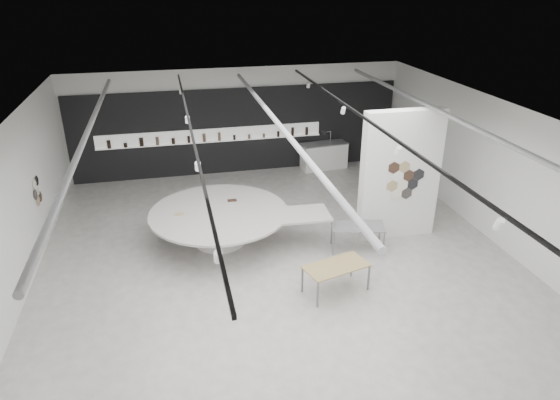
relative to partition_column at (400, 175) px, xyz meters
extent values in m
cube|color=#BCB8B2|center=(-3.50, -1.00, -1.80)|extent=(12.00, 14.00, 0.01)
cube|color=silver|center=(-3.50, -1.00, 2.01)|extent=(12.00, 14.00, 0.01)
cube|color=white|center=(-3.50, 6.01, 0.10)|extent=(12.00, 0.01, 3.80)
cube|color=white|center=(2.50, -1.00, 0.10)|extent=(0.01, 14.00, 3.80)
cube|color=white|center=(-9.51, -1.00, 0.10)|extent=(0.01, 14.00, 3.80)
cylinder|color=#939396|center=(-7.70, -0.50, 1.82)|extent=(0.12, 12.00, 0.12)
cylinder|color=#939396|center=(-3.50, -0.50, 1.82)|extent=(0.12, 12.00, 0.12)
cylinder|color=#939396|center=(0.70, -0.50, 1.82)|extent=(0.12, 12.00, 0.12)
cube|color=black|center=(-5.50, -1.00, 1.90)|extent=(0.05, 13.00, 0.06)
cylinder|color=white|center=(-5.50, -6.00, 1.72)|extent=(0.11, 0.18, 0.21)
cylinder|color=white|center=(-5.50, -2.70, 1.72)|extent=(0.11, 0.18, 0.21)
cylinder|color=white|center=(-5.50, 0.60, 1.72)|extent=(0.11, 0.18, 0.21)
cylinder|color=white|center=(-5.50, 3.90, 1.72)|extent=(0.11, 0.18, 0.21)
cube|color=black|center=(-1.50, -1.00, 1.90)|extent=(0.05, 13.00, 0.06)
cylinder|color=white|center=(-1.50, -6.00, 1.72)|extent=(0.11, 0.18, 0.21)
cylinder|color=white|center=(-1.50, -2.70, 1.72)|extent=(0.11, 0.18, 0.21)
cylinder|color=white|center=(-1.50, 0.60, 1.72)|extent=(0.11, 0.18, 0.21)
cylinder|color=white|center=(-1.50, 3.90, 1.72)|extent=(0.11, 0.18, 0.21)
cylinder|color=tan|center=(-9.47, 1.50, -0.45)|extent=(0.03, 0.28, 0.28)
cylinder|color=#402B20|center=(-9.47, 1.76, -0.45)|extent=(0.03, 0.28, 0.28)
cylinder|color=white|center=(-9.47, 1.63, -0.22)|extent=(0.03, 0.28, 0.28)
cylinder|color=black|center=(-9.47, 1.37, -0.22)|extent=(0.03, 0.28, 0.28)
cylinder|color=white|center=(-9.47, 1.50, 0.01)|extent=(0.03, 0.28, 0.28)
cylinder|color=black|center=(-9.47, 1.76, 0.01)|extent=(0.03, 0.28, 0.28)
cube|color=black|center=(-3.50, 5.94, -0.25)|extent=(11.80, 0.10, 3.10)
cube|color=white|center=(-4.50, 5.87, -0.32)|extent=(8.00, 0.06, 0.46)
cube|color=white|center=(-4.50, 5.81, -0.54)|extent=(8.00, 0.18, 0.02)
cylinder|color=black|center=(-8.03, 5.81, -0.39)|extent=(0.13, 0.13, 0.29)
cylinder|color=black|center=(-7.49, 5.81, -0.46)|extent=(0.13, 0.13, 0.15)
cylinder|color=black|center=(-6.94, 5.81, -0.38)|extent=(0.14, 0.14, 0.30)
cylinder|color=brown|center=(-6.40, 5.81, -0.39)|extent=(0.12, 0.12, 0.29)
cylinder|color=black|center=(-5.86, 5.81, -0.43)|extent=(0.12, 0.12, 0.21)
cylinder|color=black|center=(-5.31, 5.81, -0.41)|extent=(0.10, 0.10, 0.25)
cylinder|color=brown|center=(-4.77, 5.81, -0.38)|extent=(0.12, 0.12, 0.30)
cylinder|color=brown|center=(-4.23, 5.81, -0.38)|extent=(0.10, 0.10, 0.31)
cylinder|color=black|center=(-3.69, 5.81, -0.45)|extent=(0.09, 0.09, 0.17)
cylinder|color=brown|center=(-3.14, 5.81, -0.45)|extent=(0.10, 0.10, 0.16)
cylinder|color=brown|center=(-2.60, 5.81, -0.46)|extent=(0.09, 0.09, 0.15)
cylinder|color=black|center=(-2.06, 5.81, -0.43)|extent=(0.09, 0.09, 0.21)
cylinder|color=black|center=(-1.51, 5.81, -0.38)|extent=(0.11, 0.11, 0.31)
cylinder|color=black|center=(-0.97, 5.81, -0.39)|extent=(0.11, 0.11, 0.29)
cube|color=white|center=(0.00, 0.00, 0.00)|extent=(2.20, 0.35, 3.60)
cylinder|color=white|center=(0.00, -0.19, -0.20)|extent=(0.34, 0.03, 0.34)
cylinder|color=black|center=(0.30, -0.19, -0.20)|extent=(0.34, 0.03, 0.34)
cylinder|color=tan|center=(-0.30, -0.19, -0.20)|extent=(0.34, 0.03, 0.34)
cylinder|color=#402B20|center=(0.15, -0.19, 0.06)|extent=(0.34, 0.03, 0.34)
cylinder|color=white|center=(-0.15, -0.19, 0.06)|extent=(0.34, 0.03, 0.34)
cylinder|color=black|center=(0.15, -0.19, -0.46)|extent=(0.34, 0.03, 0.34)
cylinder|color=white|center=(-0.15, -0.19, -0.46)|extent=(0.34, 0.03, 0.34)
cylinder|color=black|center=(0.45, -0.19, 0.06)|extent=(0.34, 0.03, 0.34)
cylinder|color=tan|center=(0.00, -0.19, 0.32)|extent=(0.34, 0.03, 0.34)
cylinder|color=#402B20|center=(-0.30, -0.19, 0.32)|extent=(0.34, 0.03, 0.34)
cylinder|color=white|center=(-4.87, 0.66, -1.36)|extent=(1.42, 1.42, 0.88)
cylinder|color=beige|center=(-4.87, 0.66, -0.89)|extent=(3.92, 3.92, 0.06)
cube|color=beige|center=(-2.82, 0.03, -0.88)|extent=(1.71, 1.12, 0.06)
cube|color=tan|center=(-5.90, 0.71, -0.85)|extent=(0.27, 0.20, 0.01)
cube|color=#402B20|center=(-4.42, 1.26, -0.85)|extent=(0.27, 0.20, 0.01)
cube|color=#A18A53|center=(-2.52, -2.26, -1.12)|extent=(1.62, 1.10, 0.03)
cube|color=slate|center=(-3.11, -2.77, -1.47)|extent=(0.05, 0.05, 0.66)
cube|color=slate|center=(-3.29, -2.13, -1.47)|extent=(0.05, 0.05, 0.66)
cube|color=slate|center=(-1.76, -2.40, -1.47)|extent=(0.05, 0.05, 0.66)
cube|color=slate|center=(-1.94, -1.76, -1.47)|extent=(0.05, 0.05, 0.66)
cube|color=slate|center=(-1.34, -0.55, -1.10)|extent=(1.50, 0.99, 0.03)
cube|color=slate|center=(-2.05, -0.70, -1.46)|extent=(0.05, 0.05, 0.68)
cube|color=slate|center=(-1.90, -0.10, -1.46)|extent=(0.05, 0.05, 0.68)
cube|color=slate|center=(-0.78, -1.00, -1.46)|extent=(0.05, 0.05, 0.68)
cube|color=slate|center=(-0.64, -0.41, -1.46)|extent=(0.05, 0.05, 0.68)
cube|color=white|center=(-0.37, 5.51, -1.32)|extent=(1.76, 0.83, 0.96)
cube|color=slate|center=(-0.37, 5.51, -0.83)|extent=(1.81, 0.87, 0.03)
cylinder|color=silver|center=(-0.07, 5.70, -0.62)|extent=(0.03, 0.03, 0.38)
cylinder|color=silver|center=(-0.15, 5.69, -0.44)|extent=(0.17, 0.04, 0.03)
camera|label=1|loc=(-5.95, -11.45, 4.98)|focal=32.00mm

